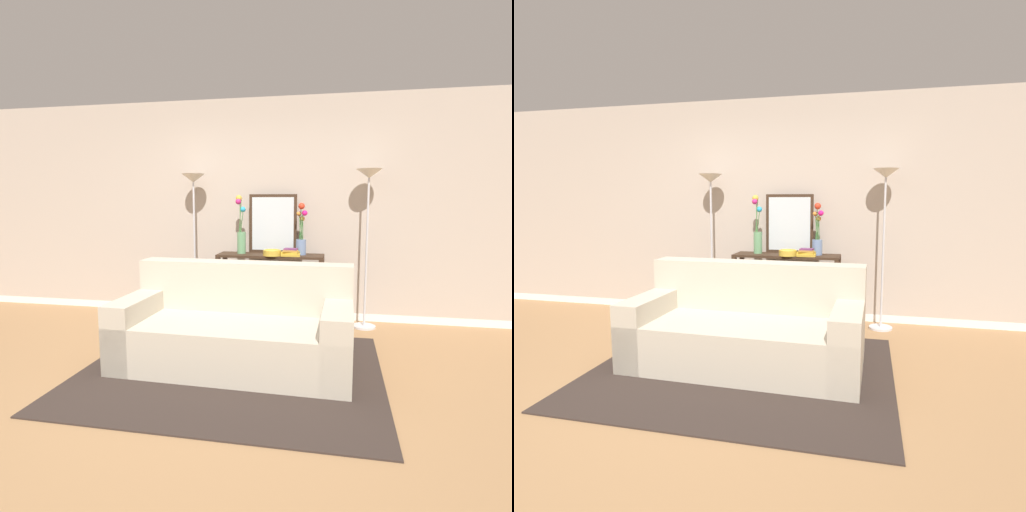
% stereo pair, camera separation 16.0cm
% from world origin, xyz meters
% --- Properties ---
extents(ground_plane, '(16.00, 16.00, 0.02)m').
position_xyz_m(ground_plane, '(0.00, 0.00, -0.01)').
color(ground_plane, '#9E754C').
extents(back_wall, '(12.00, 0.15, 2.68)m').
position_xyz_m(back_wall, '(0.00, 2.24, 1.34)').
color(back_wall, white).
rests_on(back_wall, ground).
extents(area_rug, '(2.52, 2.13, 0.01)m').
position_xyz_m(area_rug, '(0.18, 0.41, 0.01)').
color(area_rug, '#332823').
rests_on(area_rug, ground).
extents(couch, '(2.03, 1.01, 0.88)m').
position_xyz_m(couch, '(0.18, 0.57, 0.31)').
color(couch, '#BCB29E').
rests_on(couch, ground).
extents(console_table, '(1.24, 0.36, 0.83)m').
position_xyz_m(console_table, '(0.27, 1.87, 0.57)').
color(console_table, '#382619').
rests_on(console_table, ground).
extents(floor_lamp_left, '(0.28, 0.28, 1.77)m').
position_xyz_m(floor_lamp_left, '(-0.67, 1.90, 1.39)').
color(floor_lamp_left, silver).
rests_on(floor_lamp_left, ground).
extents(floor_lamp_right, '(0.28, 0.28, 1.80)m').
position_xyz_m(floor_lamp_right, '(1.36, 1.90, 1.41)').
color(floor_lamp_right, silver).
rests_on(floor_lamp_right, ground).
extents(wall_mirror, '(0.57, 0.02, 0.70)m').
position_xyz_m(wall_mirror, '(0.28, 2.02, 1.18)').
color(wall_mirror, '#382619').
rests_on(wall_mirror, console_table).
extents(vase_tall_flowers, '(0.12, 0.12, 0.69)m').
position_xyz_m(vase_tall_flowers, '(-0.09, 1.90, 1.09)').
color(vase_tall_flowers, '#669E6B').
rests_on(vase_tall_flowers, console_table).
extents(vase_short_flowers, '(0.13, 0.14, 0.60)m').
position_xyz_m(vase_short_flowers, '(0.63, 1.90, 1.05)').
color(vase_short_flowers, '#6B84AD').
rests_on(vase_short_flowers, console_table).
extents(fruit_bowl, '(0.21, 0.21, 0.07)m').
position_xyz_m(fruit_bowl, '(0.31, 1.76, 0.86)').
color(fruit_bowl, gold).
rests_on(fruit_bowl, console_table).
extents(book_stack, '(0.22, 0.17, 0.09)m').
position_xyz_m(book_stack, '(0.52, 1.77, 0.87)').
color(book_stack, gold).
rests_on(book_stack, console_table).
extents(book_row_under_console, '(0.22, 0.18, 0.13)m').
position_xyz_m(book_row_under_console, '(-0.12, 1.87, 0.06)').
color(book_row_under_console, '#BC3328').
rests_on(book_row_under_console, ground).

